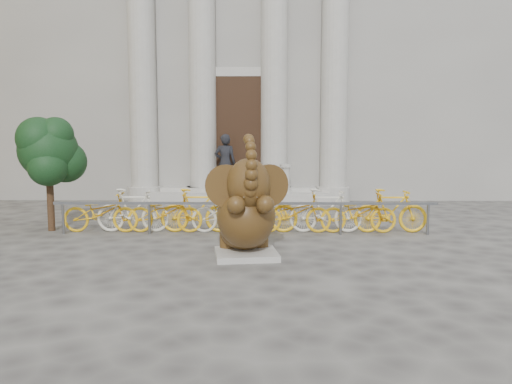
{
  "coord_description": "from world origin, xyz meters",
  "views": [
    {
      "loc": [
        0.79,
        -7.08,
        2.13
      ],
      "look_at": [
        0.67,
        2.53,
        1.1
      ],
      "focal_mm": 35.0,
      "sensor_mm": 36.0,
      "label": 1
    }
  ],
  "objects_px": {
    "bike_rack": "(244,211)",
    "pedestrian": "(225,163)",
    "elephant_statue": "(246,214)",
    "tree": "(49,152)"
  },
  "relations": [
    {
      "from": "bike_rack",
      "to": "pedestrian",
      "type": "distance_m",
      "value": 5.34
    },
    {
      "from": "bike_rack",
      "to": "pedestrian",
      "type": "height_order",
      "value": "pedestrian"
    },
    {
      "from": "elephant_statue",
      "to": "tree",
      "type": "relative_size",
      "value": 0.84
    },
    {
      "from": "bike_rack",
      "to": "elephant_statue",
      "type": "bearing_deg",
      "value": -87.17
    },
    {
      "from": "elephant_statue",
      "to": "bike_rack",
      "type": "xyz_separation_m",
      "value": [
        -0.12,
        2.43,
        -0.3
      ]
    },
    {
      "from": "tree",
      "to": "pedestrian",
      "type": "bearing_deg",
      "value": 54.27
    },
    {
      "from": "bike_rack",
      "to": "tree",
      "type": "relative_size",
      "value": 3.26
    },
    {
      "from": "tree",
      "to": "pedestrian",
      "type": "xyz_separation_m",
      "value": [
        3.65,
        5.07,
        -0.5
      ]
    },
    {
      "from": "elephant_statue",
      "to": "pedestrian",
      "type": "distance_m",
      "value": 7.71
    },
    {
      "from": "elephant_statue",
      "to": "bike_rack",
      "type": "bearing_deg",
      "value": 84.91
    }
  ]
}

